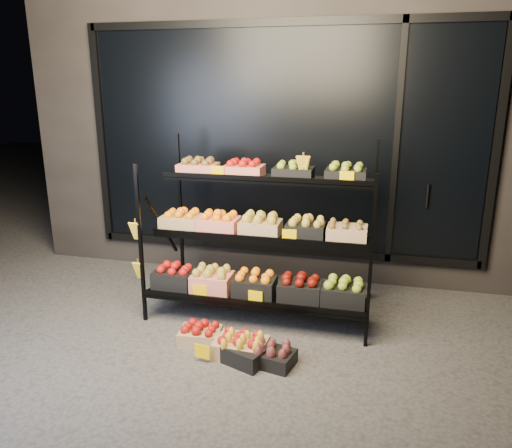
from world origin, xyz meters
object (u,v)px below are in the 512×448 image
(floor_crate_midleft, at_px, (243,349))
(floor_crate_midright, at_px, (241,345))
(display_rack, at_px, (259,236))
(floor_crate_left, at_px, (200,333))

(floor_crate_midleft, xyz_separation_m, floor_crate_midright, (-0.03, 0.05, 0.00))
(floor_crate_midright, bearing_deg, display_rack, 96.58)
(display_rack, relative_size, floor_crate_midright, 4.97)
(display_rack, distance_m, floor_crate_left, 1.05)
(floor_crate_left, relative_size, floor_crate_midleft, 0.75)
(display_rack, height_order, floor_crate_left, display_rack)
(floor_crate_left, bearing_deg, floor_crate_midleft, -28.30)
(display_rack, height_order, floor_crate_midright, display_rack)
(floor_crate_left, xyz_separation_m, floor_crate_midleft, (0.43, -0.18, 0.01))
(floor_crate_left, bearing_deg, display_rack, 56.51)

